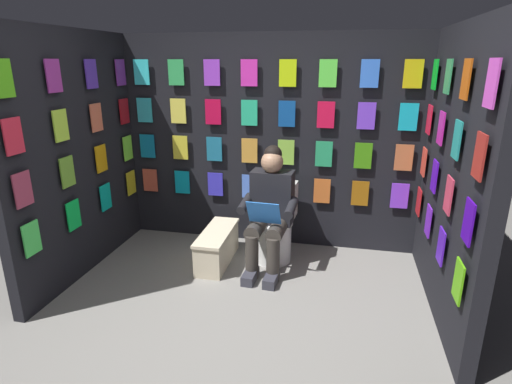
# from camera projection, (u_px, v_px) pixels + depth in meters

# --- Properties ---
(ground_plane) EXTENTS (30.00, 30.00, 0.00)m
(ground_plane) POSITION_uv_depth(u_px,v_px,m) (217.00, 351.00, 2.88)
(ground_plane) COLOR gray
(display_wall_back) EXTENTS (3.22, 0.14, 2.22)m
(display_wall_back) POSITION_uv_depth(u_px,v_px,m) (269.00, 143.00, 4.37)
(display_wall_back) COLOR black
(display_wall_back) RESTS_ON ground
(display_wall_left) EXTENTS (0.14, 1.91, 2.22)m
(display_wall_left) POSITION_uv_depth(u_px,v_px,m) (454.00, 176.00, 3.11)
(display_wall_left) COLOR black
(display_wall_left) RESTS_ON ground
(display_wall_right) EXTENTS (0.14, 1.91, 2.22)m
(display_wall_right) POSITION_uv_depth(u_px,v_px,m) (76.00, 156.00, 3.75)
(display_wall_right) COLOR black
(display_wall_right) RESTS_ON ground
(toilet) EXTENTS (0.41, 0.56, 0.77)m
(toilet) POSITION_uv_depth(u_px,v_px,m) (274.00, 227.00, 4.19)
(toilet) COLOR white
(toilet) RESTS_ON ground
(person_reading) EXTENTS (0.54, 0.70, 1.19)m
(person_reading) POSITION_uv_depth(u_px,v_px,m) (269.00, 209.00, 3.90)
(person_reading) COLOR black
(person_reading) RESTS_ON ground
(comic_longbox_near) EXTENTS (0.28, 0.77, 0.34)m
(comic_longbox_near) POSITION_uv_depth(u_px,v_px,m) (217.00, 246.00, 4.12)
(comic_longbox_near) COLOR beige
(comic_longbox_near) RESTS_ON ground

